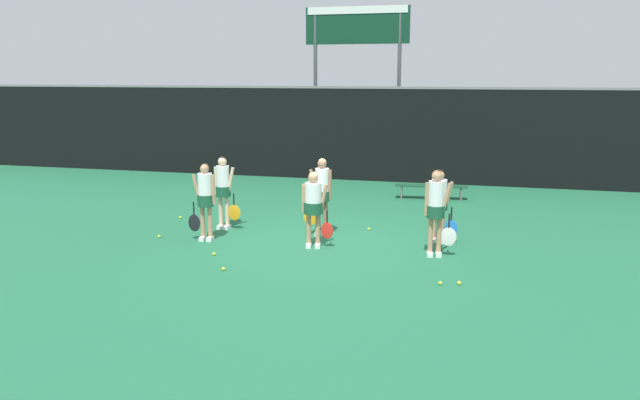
# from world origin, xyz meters

# --- Properties ---
(ground_plane) EXTENTS (140.00, 140.00, 0.00)m
(ground_plane) POSITION_xyz_m (0.00, 0.00, 0.00)
(ground_plane) COLOR #216642
(fence_windscreen) EXTENTS (60.00, 0.08, 3.23)m
(fence_windscreen) POSITION_xyz_m (0.00, 8.15, 1.63)
(fence_windscreen) COLOR black
(fence_windscreen) RESTS_ON ground_plane
(scoreboard) EXTENTS (3.81, 0.15, 6.02)m
(scoreboard) POSITION_xyz_m (-1.18, 9.97, 4.73)
(scoreboard) COLOR #515156
(scoreboard) RESTS_ON ground_plane
(bench_courtside) EXTENTS (2.13, 0.55, 0.42)m
(bench_courtside) POSITION_xyz_m (2.01, 5.42, 0.37)
(bench_courtside) COLOR #19472D
(bench_courtside) RESTS_ON ground_plane
(player_0) EXTENTS (0.64, 0.36, 1.72)m
(player_0) POSITION_xyz_m (-2.46, -0.52, 1.01)
(player_0) COLOR tan
(player_0) RESTS_ON ground_plane
(player_1) EXTENTS (0.67, 0.40, 1.63)m
(player_1) POSITION_xyz_m (-0.00, -0.47, 0.97)
(player_1) COLOR tan
(player_1) RESTS_ON ground_plane
(player_2) EXTENTS (0.66, 0.36, 1.77)m
(player_2) POSITION_xyz_m (2.56, -0.47, 1.04)
(player_2) COLOR tan
(player_2) RESTS_ON ground_plane
(player_3) EXTENTS (0.65, 0.35, 1.75)m
(player_3) POSITION_xyz_m (-2.50, 0.57, 1.02)
(player_3) COLOR beige
(player_3) RESTS_ON ground_plane
(player_4) EXTENTS (0.66, 0.36, 1.78)m
(player_4) POSITION_xyz_m (-0.08, 0.55, 1.05)
(player_4) COLOR #8C664C
(player_4) RESTS_ON ground_plane
(player_5) EXTENTS (0.66, 0.38, 1.62)m
(player_5) POSITION_xyz_m (2.55, 0.61, 0.95)
(player_5) COLOR tan
(player_5) RESTS_ON ground_plane
(tennis_ball_0) EXTENTS (0.07, 0.07, 0.07)m
(tennis_ball_0) POSITION_xyz_m (2.80, -2.26, 0.03)
(tennis_ball_0) COLOR #CCE033
(tennis_ball_0) RESTS_ON ground_plane
(tennis_ball_1) EXTENTS (0.07, 0.07, 0.07)m
(tennis_ball_1) POSITION_xyz_m (-1.23, -2.47, 0.03)
(tennis_ball_1) COLOR #CCE033
(tennis_ball_1) RESTS_ON ground_plane
(tennis_ball_2) EXTENTS (0.07, 0.07, 0.07)m
(tennis_ball_2) POSITION_xyz_m (-3.59, -0.60, 0.03)
(tennis_ball_2) COLOR #CCE033
(tennis_ball_2) RESTS_ON ground_plane
(tennis_ball_3) EXTENTS (0.07, 0.07, 0.07)m
(tennis_ball_3) POSITION_xyz_m (-3.43, 1.04, 0.04)
(tennis_ball_3) COLOR #CCE033
(tennis_ball_3) RESTS_ON ground_plane
(tennis_ball_4) EXTENTS (0.07, 0.07, 0.07)m
(tennis_ball_4) POSITION_xyz_m (-1.81, -1.59, 0.03)
(tennis_ball_4) COLOR #CCE033
(tennis_ball_4) RESTS_ON ground_plane
(tennis_ball_5) EXTENTS (0.07, 0.07, 0.07)m
(tennis_ball_5) POSITION_xyz_m (3.12, -2.18, 0.04)
(tennis_ball_5) COLOR #CCE033
(tennis_ball_5) RESTS_ON ground_plane
(tennis_ball_6) EXTENTS (0.07, 0.07, 0.07)m
(tennis_ball_6) POSITION_xyz_m (-4.00, 1.23, 0.03)
(tennis_ball_6) COLOR #CCE033
(tennis_ball_6) RESTS_ON ground_plane
(tennis_ball_7) EXTENTS (0.07, 0.07, 0.07)m
(tennis_ball_7) POSITION_xyz_m (0.89, 1.26, 0.03)
(tennis_ball_7) COLOR #CCE033
(tennis_ball_7) RESTS_ON ground_plane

